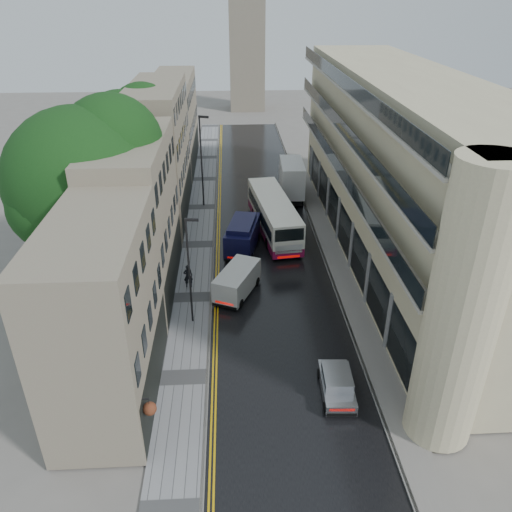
{
  "coord_description": "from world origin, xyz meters",
  "views": [
    {
      "loc": [
        -2.97,
        -10.9,
        19.64
      ],
      "look_at": [
        -1.39,
        18.0,
        3.97
      ],
      "focal_mm": 35.0,
      "sensor_mm": 36.0,
      "label": 1
    }
  ],
  "objects_px": {
    "tree_near": "(86,206)",
    "tree_far": "(126,157)",
    "lamp_post_far": "(202,162)",
    "navy_van": "(226,244)",
    "silver_hatchback": "(326,401)",
    "white_lorry": "(282,185)",
    "white_van": "(216,290)",
    "lamp_post_near": "(189,273)",
    "pedestrian": "(188,276)",
    "cream_bus": "(268,232)"
  },
  "relations": [
    {
      "from": "white_van",
      "to": "navy_van",
      "type": "distance_m",
      "value": 6.45
    },
    {
      "from": "lamp_post_near",
      "to": "lamp_post_far",
      "type": "xyz_separation_m",
      "value": [
        -0.01,
        19.93,
        0.78
      ]
    },
    {
      "from": "white_lorry",
      "to": "white_van",
      "type": "relative_size",
      "value": 1.67
    },
    {
      "from": "cream_bus",
      "to": "white_lorry",
      "type": "bearing_deg",
      "value": 70.17
    },
    {
      "from": "tree_near",
      "to": "pedestrian",
      "type": "xyz_separation_m",
      "value": [
        6.29,
        0.61,
        -5.91
      ]
    },
    {
      "from": "silver_hatchback",
      "to": "lamp_post_far",
      "type": "distance_m",
      "value": 29.49
    },
    {
      "from": "white_van",
      "to": "pedestrian",
      "type": "bearing_deg",
      "value": 159.93
    },
    {
      "from": "white_van",
      "to": "pedestrian",
      "type": "distance_m",
      "value": 2.93
    },
    {
      "from": "white_lorry",
      "to": "lamp_post_near",
      "type": "xyz_separation_m",
      "value": [
        -7.98,
        -20.34,
        1.81
      ]
    },
    {
      "from": "tree_far",
      "to": "lamp_post_far",
      "type": "distance_m",
      "value": 7.46
    },
    {
      "from": "navy_van",
      "to": "lamp_post_far",
      "type": "distance_m",
      "value": 11.97
    },
    {
      "from": "white_lorry",
      "to": "white_van",
      "type": "xyz_separation_m",
      "value": [
        -6.41,
        -18.12,
        -0.96
      ]
    },
    {
      "from": "tree_far",
      "to": "white_lorry",
      "type": "relative_size",
      "value": 1.65
    },
    {
      "from": "silver_hatchback",
      "to": "lamp_post_far",
      "type": "relative_size",
      "value": 0.42
    },
    {
      "from": "pedestrian",
      "to": "lamp_post_near",
      "type": "distance_m",
      "value": 5.11
    },
    {
      "from": "navy_van",
      "to": "pedestrian",
      "type": "relative_size",
      "value": 2.97
    },
    {
      "from": "white_lorry",
      "to": "lamp_post_far",
      "type": "height_order",
      "value": "lamp_post_far"
    },
    {
      "from": "tree_near",
      "to": "pedestrian",
      "type": "bearing_deg",
      "value": 5.51
    },
    {
      "from": "white_lorry",
      "to": "lamp_post_near",
      "type": "distance_m",
      "value": 21.92
    },
    {
      "from": "tree_near",
      "to": "tree_far",
      "type": "bearing_deg",
      "value": 88.68
    },
    {
      "from": "lamp_post_near",
      "to": "navy_van",
      "type": "bearing_deg",
      "value": 82.41
    },
    {
      "from": "silver_hatchback",
      "to": "lamp_post_far",
      "type": "xyz_separation_m",
      "value": [
        -7.41,
        28.28,
        3.87
      ]
    },
    {
      "from": "tree_near",
      "to": "tree_far",
      "type": "distance_m",
      "value": 13.02
    },
    {
      "from": "tree_far",
      "to": "white_lorry",
      "type": "height_order",
      "value": "tree_far"
    },
    {
      "from": "tree_near",
      "to": "pedestrian",
      "type": "distance_m",
      "value": 8.65
    },
    {
      "from": "cream_bus",
      "to": "navy_van",
      "type": "distance_m",
      "value": 3.83
    },
    {
      "from": "silver_hatchback",
      "to": "white_van",
      "type": "xyz_separation_m",
      "value": [
        -5.83,
        10.57,
        0.32
      ]
    },
    {
      "from": "lamp_post_near",
      "to": "white_lorry",
      "type": "bearing_deg",
      "value": 75.73
    },
    {
      "from": "silver_hatchback",
      "to": "pedestrian",
      "type": "bearing_deg",
      "value": 125.02
    },
    {
      "from": "tree_far",
      "to": "lamp_post_near",
      "type": "height_order",
      "value": "tree_far"
    },
    {
      "from": "navy_van",
      "to": "lamp_post_near",
      "type": "relative_size",
      "value": 0.74
    },
    {
      "from": "lamp_post_far",
      "to": "navy_van",
      "type": "bearing_deg",
      "value": -56.39
    },
    {
      "from": "white_lorry",
      "to": "white_van",
      "type": "height_order",
      "value": "white_lorry"
    },
    {
      "from": "navy_van",
      "to": "pedestrian",
      "type": "xyz_separation_m",
      "value": [
        -2.79,
        -4.35,
        -0.37
      ]
    },
    {
      "from": "white_lorry",
      "to": "pedestrian",
      "type": "height_order",
      "value": "white_lorry"
    },
    {
      "from": "pedestrian",
      "to": "lamp_post_near",
      "type": "bearing_deg",
      "value": 88.46
    },
    {
      "from": "navy_van",
      "to": "lamp_post_far",
      "type": "bearing_deg",
      "value": 113.39
    },
    {
      "from": "tree_near",
      "to": "white_van",
      "type": "bearing_deg",
      "value": -9.76
    },
    {
      "from": "tree_far",
      "to": "white_van",
      "type": "bearing_deg",
      "value": -60.76
    },
    {
      "from": "pedestrian",
      "to": "lamp_post_near",
      "type": "height_order",
      "value": "lamp_post_near"
    },
    {
      "from": "tree_far",
      "to": "cream_bus",
      "type": "relative_size",
      "value": 1.08
    },
    {
      "from": "silver_hatchback",
      "to": "cream_bus",
      "type": "bearing_deg",
      "value": 97.97
    },
    {
      "from": "navy_van",
      "to": "pedestrian",
      "type": "bearing_deg",
      "value": -110.72
    },
    {
      "from": "cream_bus",
      "to": "silver_hatchback",
      "type": "xyz_separation_m",
      "value": [
        1.65,
        -18.55,
        -0.88
      ]
    },
    {
      "from": "tree_near",
      "to": "tree_far",
      "type": "xyz_separation_m",
      "value": [
        0.3,
        13.0,
        -0.72
      ]
    },
    {
      "from": "pedestrian",
      "to": "lamp_post_near",
      "type": "xyz_separation_m",
      "value": [
        0.53,
        -4.27,
        2.77
      ]
    },
    {
      "from": "white_lorry",
      "to": "lamp_post_near",
      "type": "bearing_deg",
      "value": -109.12
    },
    {
      "from": "white_lorry",
      "to": "pedestrian",
      "type": "relative_size",
      "value": 4.12
    },
    {
      "from": "white_van",
      "to": "navy_van",
      "type": "bearing_deg",
      "value": 108.05
    },
    {
      "from": "tree_near",
      "to": "lamp_post_far",
      "type": "height_order",
      "value": "tree_near"
    }
  ]
}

